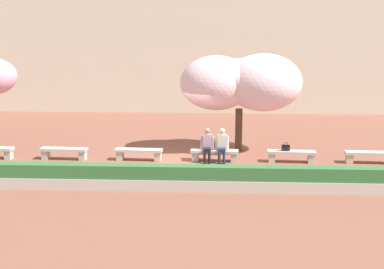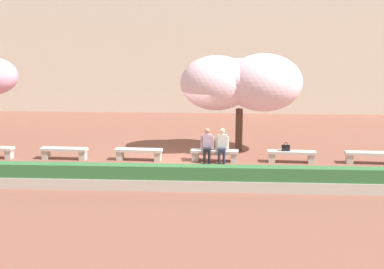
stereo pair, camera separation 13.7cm
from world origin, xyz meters
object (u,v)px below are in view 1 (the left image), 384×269
(stone_bench_center, at_px, (139,153))
(person_seated_right, at_px, (222,144))
(stone_bench_near_west, at_px, (64,152))
(cherry_tree_main, at_px, (241,82))
(stone_bench_near_east, at_px, (215,154))
(handbag, at_px, (286,147))
(stone_bench_east_end, at_px, (291,155))
(person_seated_left, at_px, (207,144))
(stone_bench_far_east, at_px, (369,156))

(stone_bench_center, height_order, person_seated_right, person_seated_right)
(stone_bench_near_west, xyz_separation_m, cherry_tree_main, (6.87, 1.59, 2.56))
(stone_bench_near_west, height_order, stone_bench_near_east, same)
(handbag, height_order, cherry_tree_main, cherry_tree_main)
(stone_bench_center, height_order, stone_bench_east_end, same)
(person_seated_right, xyz_separation_m, cherry_tree_main, (0.75, 1.65, 2.17))
(person_seated_left, xyz_separation_m, person_seated_right, (0.57, 0.00, 0.00))
(stone_bench_near_west, bearing_deg, stone_bench_east_end, 0.00)
(stone_bench_near_west, height_order, stone_bench_east_end, same)
(person_seated_left, bearing_deg, person_seated_right, 0.01)
(stone_bench_far_east, bearing_deg, handbag, 179.89)
(stone_bench_center, height_order, handbag, handbag)
(stone_bench_near_east, xyz_separation_m, person_seated_right, (0.28, -0.05, 0.39))
(stone_bench_far_east, distance_m, cherry_tree_main, 5.68)
(stone_bench_east_end, bearing_deg, person_seated_left, -179.04)
(stone_bench_center, relative_size, person_seated_left, 1.42)
(stone_bench_near_west, height_order, stone_bench_center, same)
(person_seated_right, bearing_deg, handbag, 1.41)
(stone_bench_center, xyz_separation_m, stone_bench_east_end, (5.84, 0.00, 0.00))
(stone_bench_near_west, bearing_deg, person_seated_right, -0.50)
(stone_bench_near_east, xyz_separation_m, handbag, (2.69, 0.01, 0.28))
(person_seated_left, height_order, person_seated_right, same)
(stone_bench_near_west, distance_m, person_seated_right, 6.13)
(stone_bench_far_east, bearing_deg, person_seated_left, -179.50)
(stone_bench_near_east, xyz_separation_m, stone_bench_east_end, (2.92, 0.00, 0.00))
(stone_bench_near_west, relative_size, cherry_tree_main, 0.38)
(stone_bench_near_east, distance_m, cherry_tree_main, 3.19)
(stone_bench_far_east, relative_size, person_seated_right, 1.42)
(stone_bench_center, bearing_deg, stone_bench_near_east, 0.00)
(person_seated_right, bearing_deg, stone_bench_near_east, 169.23)
(handbag, bearing_deg, person_seated_left, -178.86)
(stone_bench_center, distance_m, cherry_tree_main, 4.97)
(stone_bench_far_east, bearing_deg, cherry_tree_main, 161.65)
(handbag, distance_m, cherry_tree_main, 3.24)
(cherry_tree_main, bearing_deg, handbag, -43.74)
(stone_bench_east_end, relative_size, person_seated_left, 1.42)
(stone_bench_east_end, height_order, person_seated_left, person_seated_left)
(stone_bench_east_end, bearing_deg, handbag, 178.52)
(cherry_tree_main, bearing_deg, stone_bench_center, -158.02)
(stone_bench_east_end, xyz_separation_m, person_seated_left, (-3.20, -0.05, 0.39))
(stone_bench_east_end, xyz_separation_m, handbag, (-0.23, 0.01, 0.28))
(handbag, bearing_deg, cherry_tree_main, 136.26)
(person_seated_right, bearing_deg, cherry_tree_main, 65.52)
(stone_bench_near_west, relative_size, person_seated_left, 1.42)
(stone_bench_east_end, xyz_separation_m, person_seated_right, (-2.64, -0.05, 0.39))
(cherry_tree_main, bearing_deg, stone_bench_east_end, -40.19)
(person_seated_left, bearing_deg, stone_bench_near_west, 179.45)
(stone_bench_near_west, height_order, handbag, handbag)
(stone_bench_far_east, relative_size, handbag, 5.42)
(stone_bench_near_east, relative_size, handbag, 5.42)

